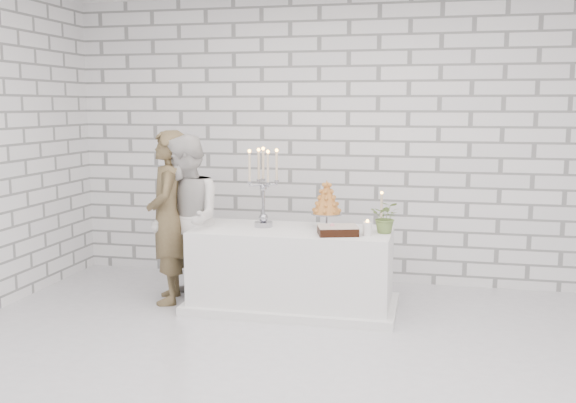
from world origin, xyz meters
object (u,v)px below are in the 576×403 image
object	(u,v)px
cake_table	(292,269)
groom	(168,217)
bride	(186,220)
candelabra	(263,187)
croquembouche	(327,204)

from	to	relation	value
cake_table	groom	size ratio (longest dim) A/B	1.10
bride	candelabra	world-z (taller)	bride
bride	candelabra	xyz separation A→B (m)	(0.73, 0.09, 0.32)
cake_table	croquembouche	distance (m)	0.68
bride	croquembouche	xyz separation A→B (m)	(1.32, 0.16, 0.17)
croquembouche	bride	bearing A→B (deg)	-173.22
bride	candelabra	distance (m)	0.80
cake_table	candelabra	size ratio (longest dim) A/B	2.42
candelabra	croquembouche	bearing A→B (deg)	6.11
groom	candelabra	xyz separation A→B (m)	(0.91, 0.09, 0.30)
cake_table	bride	xyz separation A→B (m)	(-1.02, -0.04, 0.43)
groom	cake_table	bearing A→B (deg)	73.06
bride	groom	bearing A→B (deg)	-128.63
cake_table	candelabra	distance (m)	0.80
croquembouche	candelabra	bearing A→B (deg)	-173.89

